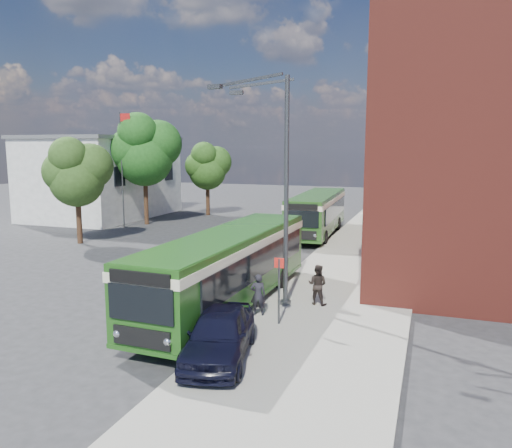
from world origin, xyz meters
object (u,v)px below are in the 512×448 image
at_px(bus_front, 228,263).
at_px(street_lamp, 277,188).
at_px(bus_rear, 317,210).
at_px(parked_car, 219,334).

bearing_deg(bus_front, street_lamp, 21.82).
bearing_deg(street_lamp, bus_rear, 97.18).
bearing_deg(bus_rear, bus_front, -88.92).
distance_m(bus_rear, parked_car, 22.46).
relative_size(bus_front, bus_rear, 1.08).
height_order(street_lamp, bus_rear, street_lamp).
bearing_deg(parked_car, bus_front, 97.21).
relative_size(bus_rear, parked_car, 2.59).
height_order(street_lamp, bus_front, street_lamp).
xyz_separation_m(street_lamp, bus_rear, (-2.11, 16.75, -2.96)).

